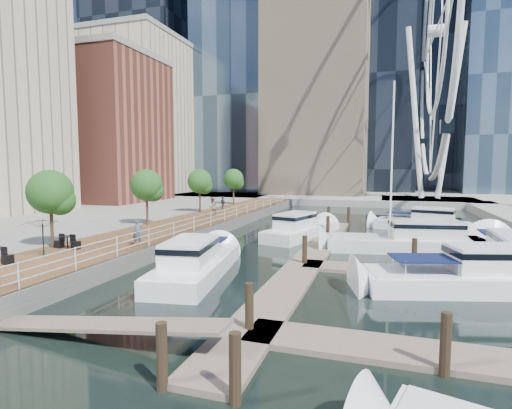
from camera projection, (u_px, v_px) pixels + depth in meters
name	position (u px, v px, depth m)	size (l,w,h in m)	color
ground	(196.00, 306.00, 16.55)	(520.00, 520.00, 0.00)	black
boardwalk	(179.00, 230.00, 33.47)	(6.00, 60.00, 1.00)	brown
seawall	(212.00, 232.00, 32.55)	(0.25, 60.00, 1.00)	#595954
land_far	(357.00, 186.00, 113.21)	(200.00, 114.00, 1.00)	gray
pier	(429.00, 202.00, 61.54)	(14.00, 12.00, 1.00)	gray
railing	(211.00, 219.00, 32.49)	(0.10, 60.00, 1.05)	white
floating_docks	(394.00, 256.00, 23.54)	(16.00, 34.00, 2.60)	#6D6051
midrise_condos	(51.00, 107.00, 50.97)	(19.00, 67.00, 28.00)	#BCAD8E
ferris_wheel	(436.00, 32.00, 59.22)	(5.80, 45.60, 47.80)	white
street_trees	(147.00, 185.00, 32.90)	(2.60, 42.60, 4.60)	#3F2B1C
yacht_foreground	(469.00, 291.00, 18.47)	(2.82, 10.51, 2.15)	white
pedestrian_near	(138.00, 232.00, 24.15)	(0.59, 0.39, 1.61)	#4D5467
pedestrian_mid	(212.00, 207.00, 38.41)	(0.94, 0.73, 1.94)	#7D6756
pedestrian_far	(223.00, 203.00, 44.86)	(0.91, 0.38, 1.54)	#383A46
moored_yachts	(399.00, 255.00, 26.06)	(20.53, 36.65, 11.50)	silver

